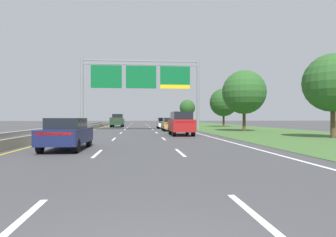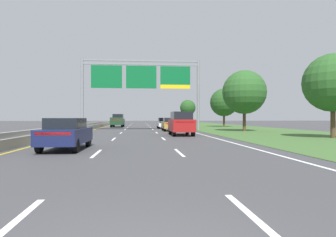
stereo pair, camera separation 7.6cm
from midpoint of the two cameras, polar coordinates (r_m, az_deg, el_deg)
The scene contains 14 objects.
ground_plane at distance 38.01m, azimuth -5.50°, elevation -2.23°, with size 220.00×220.00×0.00m, color #3D3D3F.
lane_striping at distance 37.56m, azimuth -5.50°, elevation -2.25°, with size 11.96×106.00×0.01m.
grass_verge_right at distance 40.49m, azimuth 14.67°, elevation -2.07°, with size 14.00×110.00×0.02m, color #3D602D.
median_barrier_concrete at distance 38.57m, azimuth -15.35°, elevation -1.68°, with size 0.60×110.00×0.85m.
overhead_sign_gantry at distance 38.36m, azimuth -5.05°, elevation 7.37°, with size 15.06×0.42×9.05m.
pickup_truck_darkgreen at distance 51.11m, azimuth -9.52°, elevation -0.41°, with size 2.09×5.43×2.20m.
car_red_right_lane_suv at distance 26.86m, azimuth 2.58°, elevation -0.88°, with size 1.92×4.71×2.11m.
car_gold_right_lane_sedan at distance 35.97m, azimuth 0.49°, elevation -1.06°, with size 1.83×4.40×1.57m.
car_navy_left_lane_sedan at distance 15.71m, azimuth -18.68°, elevation -2.66°, with size 1.91×4.44×1.57m.
car_white_right_lane_sedan at distance 43.61m, azimuth -0.75°, elevation -0.85°, with size 1.85×4.41×1.57m.
roadside_tree_near at distance 26.62m, azimuth 29.00°, elevation 5.97°, with size 4.53×4.53×6.57m.
roadside_tree_mid at distance 36.10m, azimuth 14.39°, elevation 4.87°, with size 5.09×5.09×7.11m.
roadside_tree_far at distance 52.75m, azimuth 10.66°, elevation 3.03°, with size 4.81×4.81×6.64m.
roadside_tree_distant at distance 63.77m, azimuth 3.83°, elevation 2.07°, with size 3.33×3.33×5.39m.
Camera 2 is at (0.04, -2.98, 1.59)m, focal length 32.00 mm.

